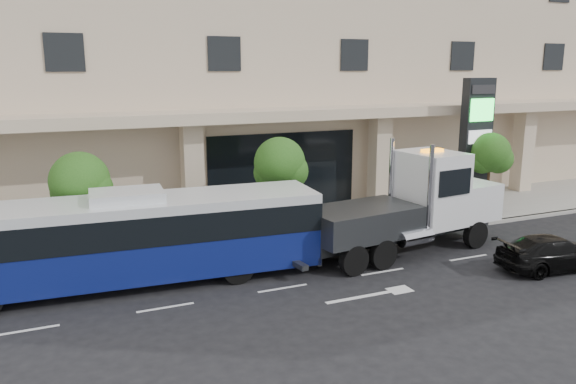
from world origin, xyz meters
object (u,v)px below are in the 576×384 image
object	(u,v)px
black_sedan	(553,253)
signage_pylon	(475,144)
city_bus	(129,237)
tow_truck	(413,206)

from	to	relation	value
black_sedan	signage_pylon	distance (m)	9.07
city_bus	black_sedan	bearing A→B (deg)	-13.92
black_sedan	signage_pylon	size ratio (longest dim) A/B	0.66
city_bus	black_sedan	distance (m)	15.44
tow_truck	black_sedan	distance (m)	5.43
tow_truck	signage_pylon	xyz separation A→B (m)	(6.63, 4.08, 1.69)
city_bus	signage_pylon	size ratio (longest dim) A/B	1.98
city_bus	tow_truck	xyz separation A→B (m)	(11.14, -0.74, 0.17)
tow_truck	signage_pylon	distance (m)	7.97
signage_pylon	black_sedan	bearing A→B (deg)	-112.36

